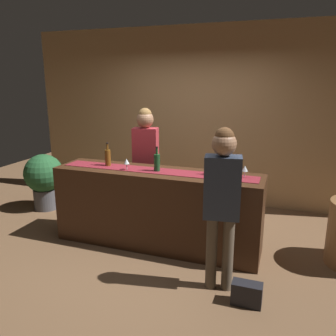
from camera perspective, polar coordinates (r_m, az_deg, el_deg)
ground_plane at (r=4.50m, az=-1.83°, el=-12.54°), size 10.00×10.00×0.00m
back_wall at (r=5.84m, az=4.92°, el=8.62°), size 6.00×0.12×2.90m
bar_counter at (r=4.30m, az=-1.88°, el=-6.76°), size 2.57×0.60×0.97m
counter_runner_cloth at (r=4.14m, az=-1.94°, el=-0.46°), size 2.44×0.28×0.01m
wine_bottle_green at (r=4.10m, az=-1.86°, el=0.98°), size 0.07×0.07×0.30m
wine_bottle_amber at (r=4.43m, az=-10.00°, el=1.78°), size 0.07×0.07×0.30m
wine_bottle_clear at (r=3.97m, az=8.22°, el=0.37°), size 0.07×0.07×0.30m
wine_glass_near_customer at (r=4.19m, az=-6.92°, el=1.05°), size 0.07×0.07×0.14m
wine_glass_mid_counter at (r=3.92m, az=12.69°, el=-0.14°), size 0.07×0.07×0.14m
bartender at (r=4.80m, az=-3.75°, el=2.31°), size 0.37×0.25×1.67m
customer_sipping at (r=3.27m, az=9.00°, el=-4.29°), size 0.37×0.25×1.63m
potted_plant_tall at (r=5.83m, az=-19.96°, el=-1.53°), size 0.62×0.62×0.90m
handbag at (r=3.47m, az=12.99°, el=-19.74°), size 0.28×0.14×0.22m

